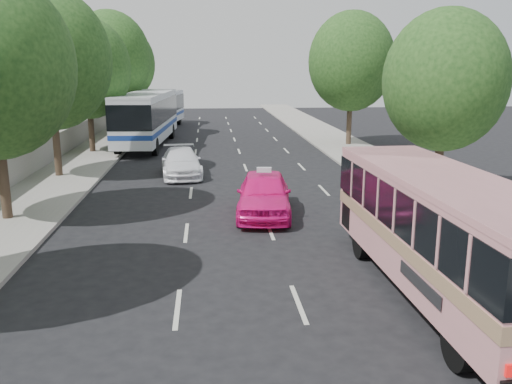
{
  "coord_description": "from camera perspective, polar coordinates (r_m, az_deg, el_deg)",
  "views": [
    {
      "loc": [
        -1.12,
        -13.95,
        5.6
      ],
      "look_at": [
        0.43,
        3.11,
        1.6
      ],
      "focal_mm": 38.0,
      "sensor_mm": 36.0,
      "label": 1
    }
  ],
  "objects": [
    {
      "name": "pink_taxi",
      "position": [
        20.63,
        0.85,
        -0.19
      ],
      "size": [
        2.54,
        5.14,
        1.69
      ],
      "primitive_type": "imported",
      "rotation": [
        0.0,
        0.0,
        -0.11
      ],
      "color": "#FF168B",
      "rests_on": "ground"
    },
    {
      "name": "pink_bus",
      "position": [
        13.86,
        18.97,
        -3.03
      ],
      "size": [
        2.63,
        9.67,
        3.07
      ],
      "rotation": [
        0.0,
        0.0,
        0.02
      ],
      "color": "pink",
      "rests_on": "ground"
    },
    {
      "name": "tree_right_near",
      "position": [
        24.03,
        19.54,
        11.46
      ],
      "size": [
        5.1,
        5.1,
        7.95
      ],
      "color": "#38281E",
      "rests_on": "ground"
    },
    {
      "name": "tree_left_d",
      "position": [
        36.65,
        -17.27,
        12.63
      ],
      "size": [
        5.52,
        5.52,
        8.6
      ],
      "color": "#38281E",
      "rests_on": "ground"
    },
    {
      "name": "sidewalk_right",
      "position": [
        35.72,
        10.53,
        4.0
      ],
      "size": [
        4.0,
        90.0,
        0.12
      ],
      "primitive_type": "cube",
      "color": "#9E998E",
      "rests_on": "ground"
    },
    {
      "name": "taxi_roof_sign",
      "position": [
        20.43,
        0.85,
        2.36
      ],
      "size": [
        0.57,
        0.24,
        0.18
      ],
      "primitive_type": "cube",
      "rotation": [
        0.0,
        0.0,
        -0.11
      ],
      "color": "silver",
      "rests_on": "pink_taxi"
    },
    {
      "name": "tour_coach_front",
      "position": [
        39.5,
        -11.4,
        8.04
      ],
      "size": [
        3.52,
        12.69,
        3.75
      ],
      "rotation": [
        0.0,
        0.0,
        -0.07
      ],
      "color": "silver",
      "rests_on": "ground"
    },
    {
      "name": "tree_left_c",
      "position": [
        28.89,
        -20.83,
        13.36
      ],
      "size": [
        6.0,
        6.0,
        9.35
      ],
      "color": "#38281E",
      "rests_on": "ground"
    },
    {
      "name": "tree_left_e",
      "position": [
        44.51,
        -15.08,
        13.78
      ],
      "size": [
        6.3,
        6.3,
        9.82
      ],
      "color": "#38281E",
      "rests_on": "ground"
    },
    {
      "name": "ground",
      "position": [
        15.08,
        -0.57,
        -8.66
      ],
      "size": [
        120.0,
        120.0,
        0.0
      ],
      "primitive_type": "plane",
      "color": "black",
      "rests_on": "ground"
    },
    {
      "name": "tree_right_far",
      "position": [
        39.25,
        10.16,
        13.71
      ],
      "size": [
        6.0,
        6.0,
        9.35
      ],
      "color": "#38281E",
      "rests_on": "ground"
    },
    {
      "name": "low_wall",
      "position": [
        35.49,
        -20.2,
        4.73
      ],
      "size": [
        0.3,
        90.0,
        1.5
      ],
      "primitive_type": "cube",
      "color": "#9E998E",
      "rests_on": "sidewalk_left"
    },
    {
      "name": "tree_left_f",
      "position": [
        52.44,
        -13.79,
        13.22
      ],
      "size": [
        5.88,
        5.88,
        9.16
      ],
      "color": "#38281E",
      "rests_on": "ground"
    },
    {
      "name": "sidewalk_left",
      "position": [
        35.18,
        -17.26,
        3.52
      ],
      "size": [
        4.0,
        90.0,
        0.15
      ],
      "primitive_type": "cube",
      "color": "#9E998E",
      "rests_on": "ground"
    },
    {
      "name": "white_pickup",
      "position": [
        28.46,
        -7.88,
        3.11
      ],
      "size": [
        2.42,
        5.01,
        1.41
      ],
      "primitive_type": "imported",
      "rotation": [
        0.0,
        0.0,
        0.1
      ],
      "color": "white",
      "rests_on": "ground"
    },
    {
      "name": "tour_coach_rear",
      "position": [
        50.26,
        -10.02,
        8.82
      ],
      "size": [
        3.77,
        11.2,
        3.29
      ],
      "rotation": [
        0.0,
        0.0,
        -0.13
      ],
      "color": "white",
      "rests_on": "ground"
    }
  ]
}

